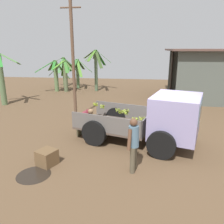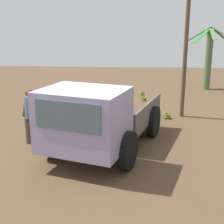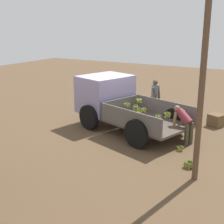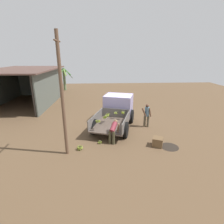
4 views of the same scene
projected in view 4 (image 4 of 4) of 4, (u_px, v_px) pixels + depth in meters
The scene contains 11 objects.
ground at pixel (117, 122), 12.88m from camera, with size 36.00×36.00×0.00m, color brown.
mud_patch_0 at pixel (170, 147), 9.35m from camera, with size 0.96×0.96×0.01m, color black.
cargo_truck at pixel (117, 108), 12.45m from camera, with size 4.83×3.21×1.93m.
warehouse_shed at pixel (26, 79), 17.11m from camera, with size 8.94×6.08×3.42m.
utility_pole at pixel (62, 96), 7.82m from camera, with size 0.97×0.15×5.69m.
banana_palm_2 at pixel (64, 79), 23.68m from camera, with size 2.39×2.22×2.99m.
person_foreground_visitor at pixel (147, 114), 11.67m from camera, with size 0.37×0.69×1.62m.
person_worker_loading at pixel (113, 130), 9.65m from camera, with size 0.78×0.67×1.23m.
banana_bunch_on_ground_0 at pixel (80, 148), 9.04m from camera, with size 0.33×0.32×0.23m.
banana_bunch_on_ground_1 at pixel (100, 142), 9.66m from camera, with size 0.23×0.23×0.19m.
wooden_crate_0 at pixel (158, 142), 9.38m from camera, with size 0.52×0.52×0.48m, color brown.
Camera 4 is at (-11.96, 1.09, 4.72)m, focal length 28.00 mm.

